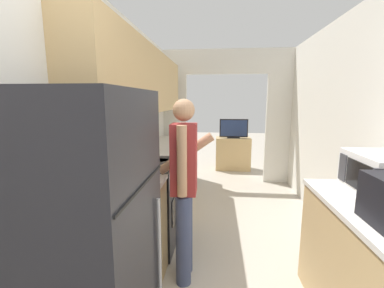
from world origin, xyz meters
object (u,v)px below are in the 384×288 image
at_px(person, 184,187).
at_px(microwave, 380,174).
at_px(television, 234,129).
at_px(range_oven, 148,203).
at_px(tv_cabinet, 233,153).
at_px(refrigerator, 79,248).

distance_m(person, microwave, 1.46).
xyz_separation_m(microwave, television, (-0.80, 3.89, -0.11)).
xyz_separation_m(range_oven, television, (1.10, 3.17, 0.48)).
relative_size(range_oven, tv_cabinet, 1.35).
height_order(refrigerator, television, refrigerator).
bearing_deg(tv_cabinet, person, -99.54).
distance_m(person, tv_cabinet, 3.83).
xyz_separation_m(range_oven, microwave, (1.90, -0.72, 0.59)).
distance_m(person, television, 3.76).
bearing_deg(television, tv_cabinet, 90.00).
relative_size(refrigerator, television, 2.59).
relative_size(refrigerator, range_oven, 1.55).
height_order(refrigerator, person, refrigerator).
xyz_separation_m(person, television, (0.63, 3.70, 0.10)).
bearing_deg(television, range_oven, -109.16).
bearing_deg(tv_cabinet, range_oven, -108.92).
bearing_deg(refrigerator, television, 77.09).
relative_size(microwave, tv_cabinet, 0.67).
height_order(refrigerator, tv_cabinet, refrigerator).
distance_m(microwave, television, 3.97).
distance_m(range_oven, microwave, 2.12).
bearing_deg(range_oven, tv_cabinet, 71.08).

